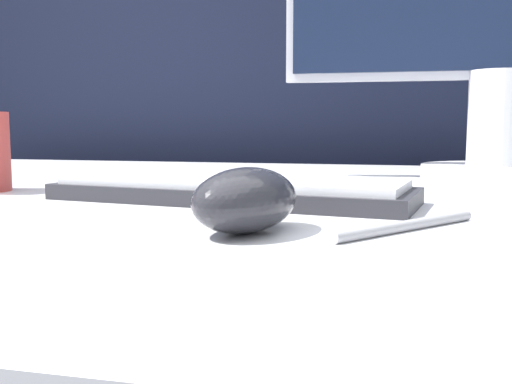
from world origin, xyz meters
The scene contains 4 objects.
partition_panel centered at (0.00, 0.63, 0.60)m, with size 5.00×0.03×1.19m.
computer_mouse_near centered at (0.05, -0.25, 0.77)m, with size 0.09×0.12×0.05m.
keyboard centered at (-0.01, -0.08, 0.76)m, with size 0.38×0.17×0.02m.
pen centered at (0.16, -0.21, 0.75)m, with size 0.10×0.13×0.01m.
Camera 1 is at (0.15, -0.66, 0.83)m, focal length 42.00 mm.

